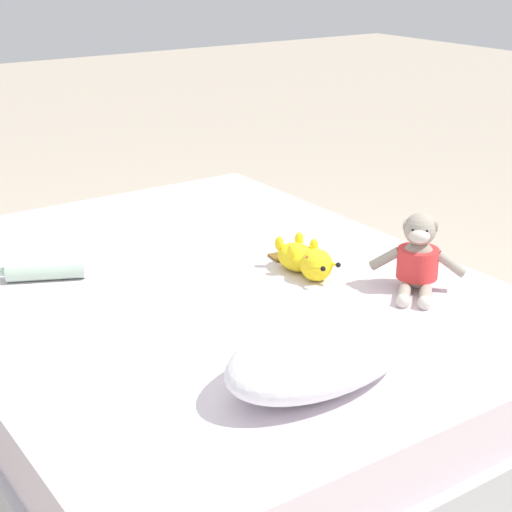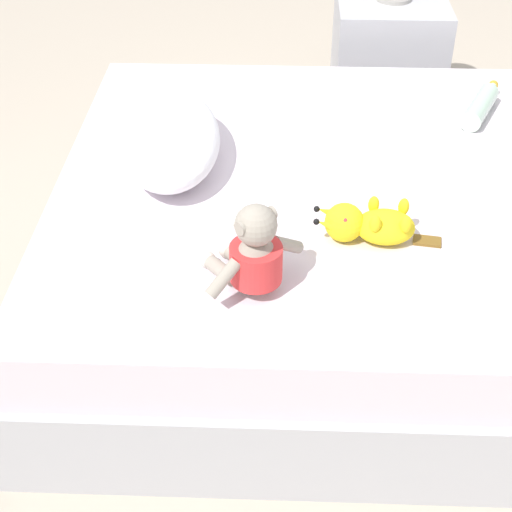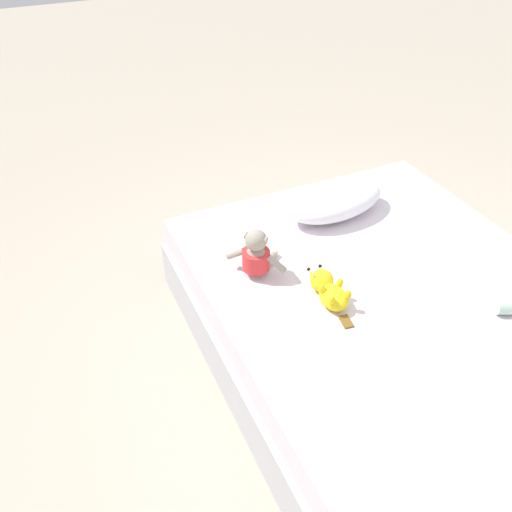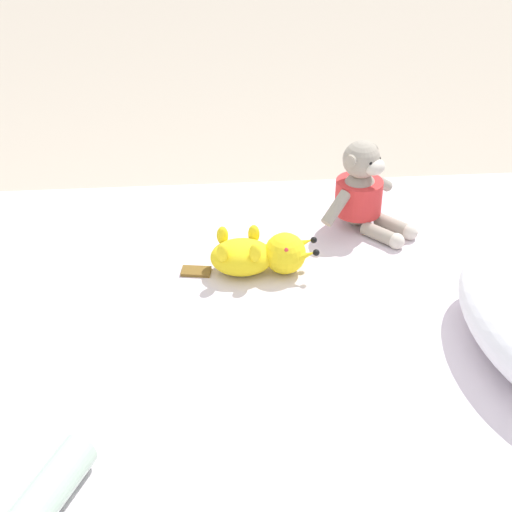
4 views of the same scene
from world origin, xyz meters
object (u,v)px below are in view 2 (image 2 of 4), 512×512
(plush_yellow_creature, at_px, (368,224))
(nightstand, at_px, (387,61))
(pillow, at_px, (169,138))
(plush_monkey, at_px, (253,255))
(bed, at_px, (394,240))
(glass_bottle, at_px, (480,106))

(plush_yellow_creature, relative_size, nightstand, 0.63)
(pillow, height_order, plush_monkey, plush_monkey)
(bed, relative_size, plush_yellow_creature, 6.13)
(glass_bottle, height_order, nightstand, nightstand)
(pillow, relative_size, nightstand, 1.11)
(plush_yellow_creature, xyz_separation_m, glass_bottle, (0.69, -0.41, -0.01))
(bed, distance_m, plush_yellow_creature, 0.42)
(pillow, distance_m, nightstand, 1.38)
(bed, xyz_separation_m, plush_yellow_creature, (-0.29, 0.12, 0.26))
(bed, xyz_separation_m, plush_monkey, (-0.49, 0.41, 0.31))
(plush_yellow_creature, bearing_deg, nightstand, -8.12)
(glass_bottle, relative_size, nightstand, 0.57)
(bed, relative_size, glass_bottle, 6.86)
(plush_yellow_creature, distance_m, glass_bottle, 0.80)
(plush_monkey, bearing_deg, nightstand, -16.29)
(plush_yellow_creature, height_order, glass_bottle, plush_yellow_creature)
(bed, distance_m, glass_bottle, 0.55)
(bed, xyz_separation_m, glass_bottle, (0.39, -0.29, 0.25))
(glass_bottle, bearing_deg, bed, 143.61)
(bed, height_order, nightstand, nightstand)
(plush_monkey, height_order, glass_bottle, plush_monkey)
(bed, distance_m, plush_monkey, 0.71)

